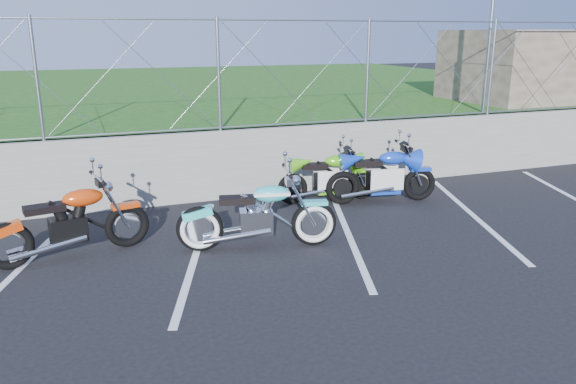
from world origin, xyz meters
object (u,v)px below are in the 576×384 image
object	(u,v)px
naked_orange	(72,225)
sportbike_blue	(383,178)
sportbike_green	(329,179)
cruiser_turquoise	(259,218)

from	to	relation	value
naked_orange	sportbike_blue	size ratio (longest dim) A/B	1.05
sportbike_green	sportbike_blue	world-z (taller)	sportbike_blue
cruiser_turquoise	sportbike_green	distance (m)	2.63
cruiser_turquoise	naked_orange	distance (m)	2.60
naked_orange	sportbike_blue	distance (m)	5.42
cruiser_turquoise	naked_orange	size ratio (longest dim) A/B	1.05
naked_orange	sportbike_blue	xyz separation A→B (m)	(5.36, 0.83, -0.00)
cruiser_turquoise	naked_orange	xyz separation A→B (m)	(-2.53, 0.57, 0.01)
sportbike_green	sportbike_blue	size ratio (longest dim) A/B	0.92
naked_orange	sportbike_blue	bearing A→B (deg)	-2.52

